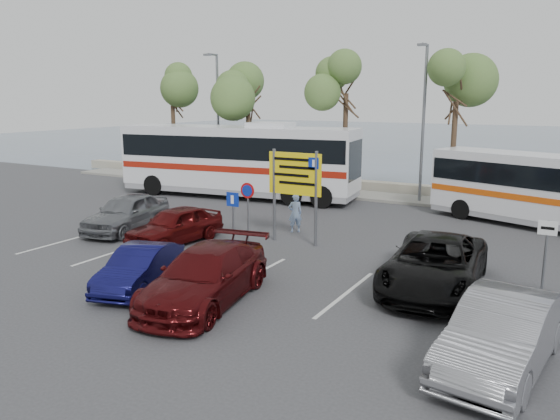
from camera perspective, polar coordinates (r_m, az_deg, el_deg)
The scene contains 24 objects.
ground at distance 19.03m, azimuth -5.70°, elevation -5.25°, with size 120.00×120.00×0.00m, color #37373A.
kerb_strip at distance 31.20m, azimuth 9.21°, elevation 1.47°, with size 44.00×2.40×0.15m, color gray.
seawall at distance 33.02m, azimuth 10.44°, elevation 2.38°, with size 48.00×0.80×0.60m, color gray.
sea at distance 75.79m, azimuth 21.50°, elevation 6.70°, with size 140.00×140.00×0.00m, color #415668.
tree_far_left at distance 37.89m, azimuth -11.23°, elevation 12.68°, with size 3.20×3.20×7.60m.
tree_left at distance 34.30m, azimuth -3.38°, elevation 12.46°, with size 3.20×3.20×7.20m.
tree_mid at distance 31.29m, azimuth 6.97°, elevation 13.67°, with size 3.20×3.20×8.00m.
tree_right at distance 29.49m, azimuth 18.03°, elevation 12.37°, with size 3.20×3.20×7.40m.
street_lamp_left at distance 35.04m, azimuth -6.58°, elevation 10.09°, with size 0.45×1.15×8.01m.
street_lamp_right at distance 29.37m, azimuth 14.74°, elevation 9.50°, with size 0.45×1.15×8.01m.
direction_sign at distance 20.65m, azimuth 1.56°, elevation 3.06°, with size 2.20×0.12×3.60m.
sign_no_stop at distance 20.90m, azimuth -3.39°, elevation 0.77°, with size 0.60×0.08×2.35m.
sign_parking at distance 19.41m, azimuth -4.93°, elevation -0.43°, with size 0.50×0.07×2.25m.
sign_taxi at distance 16.87m, azimuth 26.02°, elevation -3.61°, with size 0.50×0.07×2.20m.
lane_markings at distance 18.94m, azimuth -10.29°, elevation -5.46°, with size 12.02×4.20×0.01m, color silver, non-canonical shape.
coach_bus_left at distance 30.76m, azimuth -4.47°, elevation 4.98°, with size 13.78×4.61×4.21m.
coach_bus_right at distance 25.68m, azimuth 27.00°, elevation 1.50°, with size 10.90×5.69×3.35m.
car_silver_a at distance 23.80m, azimuth -15.72°, elevation -0.26°, with size 1.84×4.58×1.56m, color slate.
car_blue at distance 16.65m, azimuth -14.43°, elevation -5.85°, with size 1.31×3.75×1.23m, color #0E0E43.
car_maroon at distance 15.10m, azimuth -7.80°, elevation -6.85°, with size 2.11×5.18×1.50m, color #4A0C0E.
car_red at distance 21.35m, azimuth -10.91°, elevation -1.57°, with size 1.67×4.16×1.42m, color #4A0A0A.
suv_black at distance 16.52m, azimuth 15.85°, elevation -5.48°, with size 2.58×5.60×1.56m, color black.
car_silver_b at distance 12.36m, azimuth 22.27°, elevation -11.83°, with size 1.64×4.71×1.55m, color gray.
pedestrian_near at distance 22.69m, azimuth 1.59°, elevation -0.32°, with size 0.59×0.39×1.62m, color #97B3DC.
Camera 1 is at (10.54, -14.85, 5.52)m, focal length 35.00 mm.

